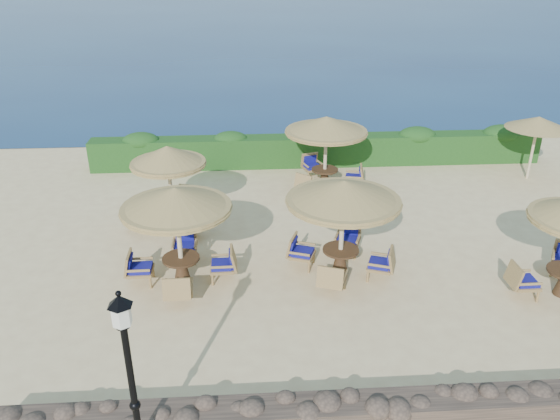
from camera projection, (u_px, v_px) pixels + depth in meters
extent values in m
plane|color=beige|center=(350.00, 252.00, 15.70)|extent=(120.00, 120.00, 0.00)
plane|color=#0B234C|center=(262.00, 13.00, 78.89)|extent=(160.00, 160.00, 0.00)
cube|color=#163E14|center=(318.00, 150.00, 21.95)|extent=(18.00, 0.90, 1.20)
cube|color=brown|center=(411.00, 408.00, 10.01)|extent=(15.00, 0.65, 0.44)
cylinder|color=black|center=(133.00, 388.00, 8.62)|extent=(0.11, 0.11, 2.40)
cylinder|color=silver|center=(121.00, 314.00, 8.01)|extent=(0.30, 0.30, 0.36)
cone|color=black|center=(119.00, 300.00, 7.91)|extent=(0.40, 0.40, 0.18)
cylinder|color=beige|center=(532.00, 151.00, 20.39)|extent=(0.10, 0.10, 2.20)
cone|color=olive|center=(538.00, 123.00, 19.93)|extent=(2.30, 2.30, 0.45)
cylinder|color=beige|center=(179.00, 241.00, 13.79)|extent=(0.12, 0.12, 2.40)
cone|color=olive|center=(176.00, 198.00, 13.29)|extent=(2.78, 2.78, 0.55)
cylinder|color=olive|center=(176.00, 208.00, 13.41)|extent=(2.72, 2.72, 0.14)
cylinder|color=#432B18|center=(181.00, 258.00, 14.01)|extent=(0.96, 0.96, 0.06)
cone|color=#432B18|center=(182.00, 270.00, 14.16)|extent=(0.44, 0.44, 0.64)
cylinder|color=beige|center=(342.00, 232.00, 14.20)|extent=(0.12, 0.12, 2.40)
cone|color=olive|center=(344.00, 191.00, 13.69)|extent=(2.98, 2.98, 0.55)
cylinder|color=olive|center=(343.00, 201.00, 13.81)|extent=(2.92, 2.92, 0.14)
cylinder|color=#432B18|center=(341.00, 250.00, 14.42)|extent=(0.96, 0.96, 0.06)
cone|color=#432B18|center=(340.00, 261.00, 14.57)|extent=(0.44, 0.44, 0.64)
cylinder|color=beige|center=(171.00, 191.00, 16.65)|extent=(0.12, 0.12, 2.40)
cone|color=olive|center=(168.00, 155.00, 16.15)|extent=(2.28, 2.28, 0.55)
cylinder|color=olive|center=(168.00, 164.00, 16.27)|extent=(2.23, 2.23, 0.14)
cylinder|color=#432B18|center=(172.00, 207.00, 16.87)|extent=(0.96, 0.96, 0.06)
cone|color=#432B18|center=(173.00, 217.00, 17.02)|extent=(0.44, 0.44, 0.64)
cylinder|color=beige|center=(325.00, 156.00, 19.55)|extent=(0.12, 0.12, 2.40)
cone|color=olive|center=(327.00, 124.00, 19.05)|extent=(2.94, 2.94, 0.55)
cylinder|color=olive|center=(326.00, 132.00, 19.17)|extent=(2.88, 2.88, 0.14)
cylinder|color=#432B18|center=(325.00, 170.00, 19.77)|extent=(0.96, 0.96, 0.06)
cone|color=#432B18|center=(324.00, 179.00, 19.92)|extent=(0.44, 0.44, 0.64)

